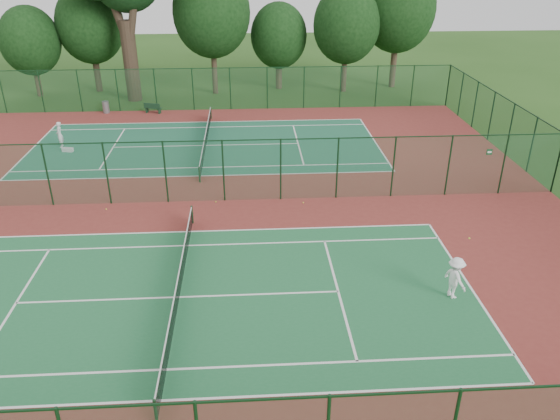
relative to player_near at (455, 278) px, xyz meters
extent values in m
plane|color=#274F18|center=(-10.90, 9.62, -0.91)|extent=(120.00, 120.00, 0.00)
cube|color=maroon|center=(-10.90, 9.62, -0.90)|extent=(40.00, 36.00, 0.01)
cube|color=#206739|center=(-10.90, 0.62, -0.89)|extent=(23.77, 10.97, 0.01)
cube|color=#1E5F41|center=(-10.90, 18.62, -0.89)|extent=(23.77, 10.97, 0.01)
cube|color=#18492A|center=(-10.90, 27.62, 0.84)|extent=(40.00, 0.02, 3.50)
cube|color=#153A1D|center=(-10.90, 27.62, 2.55)|extent=(40.00, 0.05, 0.05)
cube|color=#123319|center=(-10.90, -8.38, 2.55)|extent=(40.00, 0.05, 0.05)
cube|color=#17462C|center=(9.10, 9.62, 0.84)|extent=(0.02, 36.00, 3.50)
cube|color=#1A5030|center=(-10.90, 9.62, 0.84)|extent=(40.00, 0.02, 3.50)
cube|color=#123319|center=(-10.90, 9.62, 2.55)|extent=(40.00, 0.05, 0.05)
cylinder|color=#133519|center=(-10.90, -5.78, -0.42)|extent=(0.10, 0.10, 0.97)
cylinder|color=#133519|center=(-10.90, 7.02, -0.42)|extent=(0.10, 0.10, 0.97)
cube|color=black|center=(-10.90, 0.62, -0.42)|extent=(0.02, 12.80, 0.85)
cube|color=silver|center=(-10.90, 0.62, 0.01)|extent=(0.04, 12.80, 0.06)
cylinder|color=#133619|center=(-10.90, 12.22, -0.42)|extent=(0.10, 0.10, 0.97)
cylinder|color=#133619|center=(-10.90, 25.02, -0.42)|extent=(0.10, 0.10, 0.97)
cube|color=black|center=(-10.90, 18.62, -0.42)|extent=(0.02, 12.80, 0.85)
cube|color=silver|center=(-10.90, 18.62, 0.01)|extent=(0.04, 12.80, 0.06)
imported|color=white|center=(0.00, 0.00, 0.00)|extent=(1.03, 1.31, 1.78)
imported|color=silver|center=(-20.85, 18.91, 0.00)|extent=(0.55, 0.72, 1.77)
cylinder|color=gray|center=(-19.62, 27.16, -0.42)|extent=(0.58, 0.58, 0.96)
cube|color=black|center=(-16.28, 27.03, -0.69)|extent=(0.18, 0.38, 0.42)
cube|color=black|center=(-15.20, 26.70, -0.69)|extent=(0.18, 0.38, 0.42)
cube|color=black|center=(-15.74, 26.87, -0.46)|extent=(1.46, 0.79, 0.05)
cube|color=black|center=(-15.79, 26.69, -0.24)|extent=(1.36, 0.46, 0.42)
cube|color=silver|center=(-20.17, 17.96, -0.76)|extent=(0.76, 0.39, 0.27)
sphere|color=#B2C12C|center=(-9.84, 9.38, -0.86)|extent=(0.07, 0.07, 0.07)
sphere|color=yellow|center=(-5.10, 8.97, -0.86)|extent=(0.07, 0.07, 0.07)
sphere|color=#DBF438|center=(-15.62, 8.84, -0.87)|extent=(0.07, 0.07, 0.07)
cylinder|color=#33251B|center=(-17.98, 31.13, 2.49)|extent=(1.25, 1.25, 6.80)
camera|label=1|loc=(-8.00, -17.58, 11.94)|focal=35.00mm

